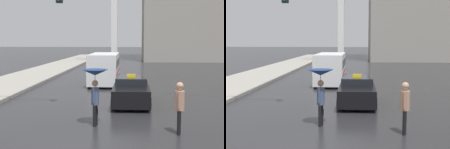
{
  "view_description": "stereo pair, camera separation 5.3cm",
  "coord_description": "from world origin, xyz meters",
  "views": [
    {
      "loc": [
        1.57,
        -8.55,
        3.27
      ],
      "look_at": [
        0.46,
        8.5,
        1.4
      ],
      "focal_mm": 50.0,
      "sensor_mm": 36.0,
      "label": 1
    },
    {
      "loc": [
        1.62,
        -8.54,
        3.27
      ],
      "look_at": [
        0.46,
        8.5,
        1.4
      ],
      "focal_mm": 50.0,
      "sensor_mm": 36.0,
      "label": 2
    }
  ],
  "objects": [
    {
      "name": "pedestrian_with_umbrella",
      "position": [
        0.17,
        3.07,
        1.74
      ],
      "size": [
        1.0,
        1.0,
        2.18
      ],
      "rotation": [
        0.0,
        0.0,
        1.36
      ],
      "color": "black",
      "rests_on": "ground_plane"
    },
    {
      "name": "ambulance_van",
      "position": [
        -0.51,
        14.76,
        1.27
      ],
      "size": [
        2.13,
        5.66,
        2.29
      ],
      "rotation": [
        0.0,
        0.0,
        3.15
      ],
      "color": "white",
      "rests_on": "ground_plane"
    },
    {
      "name": "pedestrian_man",
      "position": [
        3.21,
        2.21,
        1.11
      ],
      "size": [
        0.41,
        0.49,
        1.84
      ],
      "rotation": [
        0.0,
        0.0,
        -1.8
      ],
      "color": "black",
      "rests_on": "ground_plane"
    },
    {
      "name": "taxi",
      "position": [
        1.52,
        7.54,
        0.66
      ],
      "size": [
        1.91,
        4.59,
        1.53
      ],
      "rotation": [
        0.0,
        0.0,
        3.14
      ],
      "color": "black",
      "rests_on": "ground_plane"
    },
    {
      "name": "traffic_light",
      "position": [
        -4.07,
        5.89,
        4.24
      ],
      "size": [
        4.01,
        0.38,
        6.09
      ],
      "color": "black",
      "rests_on": "ground_plane"
    }
  ]
}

